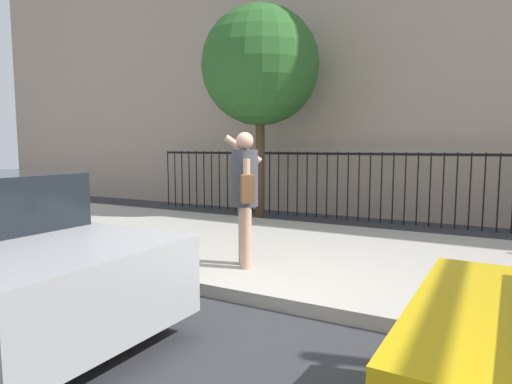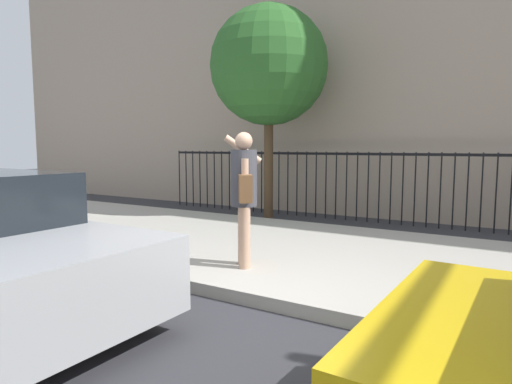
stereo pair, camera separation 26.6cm
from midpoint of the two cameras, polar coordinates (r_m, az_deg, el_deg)
The scene contains 5 objects.
ground_plane at distance 4.89m, azimuth -0.82°, elevation -14.52°, with size 60.00×60.00×0.00m, color #333338.
sidewalk at distance 6.75m, azimuth 9.28°, elevation -8.16°, with size 28.00×4.40×0.15m, color #B2ADA3.
iron_fence at distance 10.10m, azimuth 17.30°, elevation 1.75°, with size 12.03×0.04×1.60m.
pedestrian_on_phone at distance 5.59m, azimuth -0.21°, elevation 0.38°, with size 0.65×0.72×1.75m.
street_tree_near at distance 10.34m, azimuth 2.46°, elevation 16.12°, with size 2.70×2.70×4.91m.
Camera 2 is at (2.56, -3.81, 1.71)m, focal length 30.53 mm.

